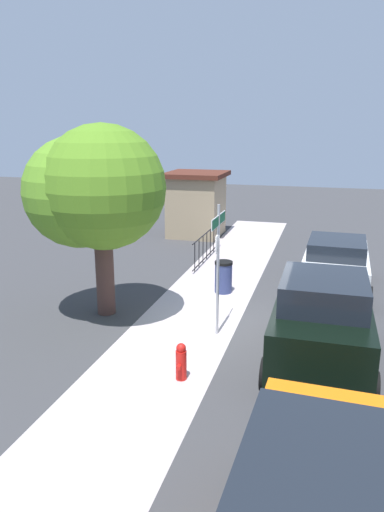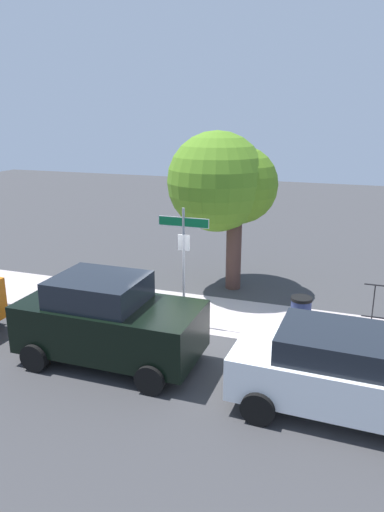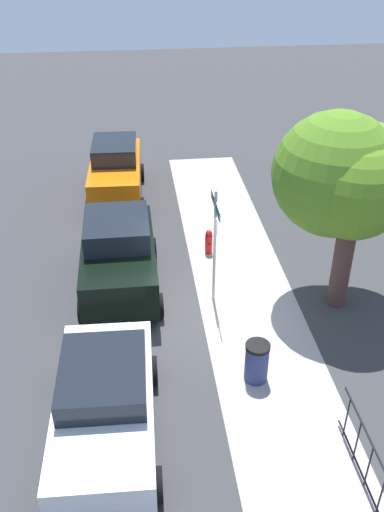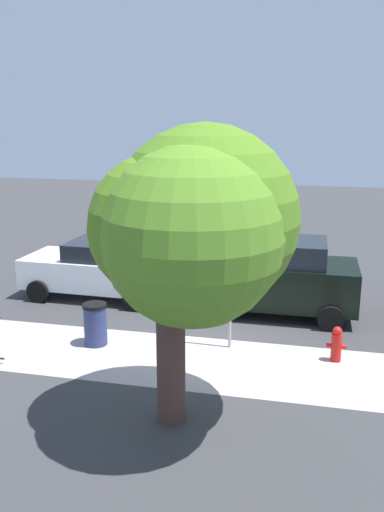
{
  "view_description": "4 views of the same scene",
  "coord_description": "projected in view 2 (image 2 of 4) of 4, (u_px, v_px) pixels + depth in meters",
  "views": [
    {
      "loc": [
        -11.1,
        -2.0,
        4.95
      ],
      "look_at": [
        0.27,
        1.23,
        1.74
      ],
      "focal_mm": 33.88,
      "sensor_mm": 36.0,
      "label": 1
    },
    {
      "loc": [
        3.77,
        -10.84,
        5.48
      ],
      "look_at": [
        -0.3,
        0.73,
        1.84
      ],
      "focal_mm": 33.75,
      "sensor_mm": 36.0,
      "label": 2
    },
    {
      "loc": [
        11.59,
        -1.58,
        9.1
      ],
      "look_at": [
        0.29,
        -0.26,
        1.86
      ],
      "focal_mm": 39.67,
      "sensor_mm": 36.0,
      "label": 3
    },
    {
      "loc": [
        -2.06,
        11.68,
        5.09
      ],
      "look_at": [
        0.58,
        -0.14,
        1.95
      ],
      "focal_mm": 37.92,
      "sensor_mm": 36.0,
      "label": 4
    }
  ],
  "objects": [
    {
      "name": "car_black",
      "position": [
        109.0,
        320.0,
        10.84
      ],
      "size": [
        4.11,
        2.15,
        2.01
      ],
      "rotation": [
        0.0,
        0.0,
        0.0
      ],
      "color": "black",
      "rests_on": "ground_plane"
    },
    {
      "name": "fire_hydrant",
      "position": [
        111.0,
        298.0,
        13.87
      ],
      "size": [
        0.42,
        0.22,
        0.78
      ],
      "color": "red",
      "rests_on": "ground_plane"
    },
    {
      "name": "ground_plane",
      "position": [
        194.0,
        332.0,
        12.56
      ],
      "size": [
        60.0,
        60.0,
        0.0
      ],
      "primitive_type": "plane",
      "color": "#38383A"
    },
    {
      "name": "sidewalk_strip",
      "position": [
        279.0,
        323.0,
        13.1
      ],
      "size": [
        24.0,
        2.6,
        0.0
      ],
      "primitive_type": "cube",
      "color": "#ADA0A1",
      "rests_on": "ground_plane"
    },
    {
      "name": "street_sign",
      "position": [
        184.0,
        246.0,
        12.43
      ],
      "size": [
        1.37,
        0.07,
        3.19
      ],
      "color": "#9EA0A5",
      "rests_on": "ground_plane"
    },
    {
      "name": "car_white",
      "position": [
        344.0,
        372.0,
        8.97
      ],
      "size": [
        4.28,
        2.19,
        1.65
      ],
      "rotation": [
        0.0,
        0.0,
        -0.03
      ],
      "color": "white",
      "rests_on": "ground_plane"
    },
    {
      "name": "trash_bin",
      "position": [
        300.0,
        315.0,
        12.4
      ],
      "size": [
        0.55,
        0.55,
        0.98
      ],
      "color": "navy",
      "rests_on": "ground_plane"
    },
    {
      "name": "shade_tree",
      "position": [
        224.0,
        184.0,
        14.9
      ],
      "size": [
        3.35,
        3.61,
        5.02
      ],
      "color": "#49312B",
      "rests_on": "ground_plane"
    }
  ]
}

